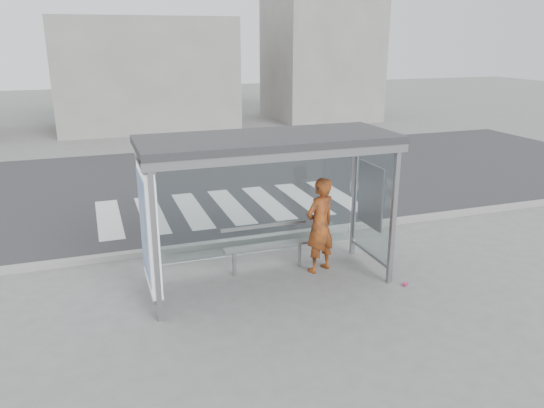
{
  "coord_description": "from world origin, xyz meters",
  "views": [
    {
      "loc": [
        -2.76,
        -8.06,
        4.15
      ],
      "look_at": [
        0.13,
        0.2,
        1.38
      ],
      "focal_mm": 35.0,
      "sensor_mm": 36.0,
      "label": 1
    }
  ],
  "objects_px": {
    "soda_can": "(405,284)",
    "bench": "(267,245)",
    "bus_shelter": "(246,175)",
    "person": "(320,225)"
  },
  "relations": [
    {
      "from": "soda_can",
      "to": "bench",
      "type": "bearing_deg",
      "value": 145.73
    },
    {
      "from": "person",
      "to": "bench",
      "type": "xyz_separation_m",
      "value": [
        -0.91,
        0.32,
        -0.38
      ]
    },
    {
      "from": "bus_shelter",
      "to": "person",
      "type": "relative_size",
      "value": 2.39
    },
    {
      "from": "person",
      "to": "bench",
      "type": "distance_m",
      "value": 1.04
    },
    {
      "from": "bus_shelter",
      "to": "soda_can",
      "type": "relative_size",
      "value": 35.48
    },
    {
      "from": "bench",
      "to": "soda_can",
      "type": "relative_size",
      "value": 13.69
    },
    {
      "from": "bus_shelter",
      "to": "person",
      "type": "bearing_deg",
      "value": 4.82
    },
    {
      "from": "bus_shelter",
      "to": "soda_can",
      "type": "height_order",
      "value": "bus_shelter"
    },
    {
      "from": "person",
      "to": "bench",
      "type": "bearing_deg",
      "value": -40.92
    },
    {
      "from": "bench",
      "to": "soda_can",
      "type": "xyz_separation_m",
      "value": [
        2.07,
        -1.41,
        -0.47
      ]
    }
  ]
}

